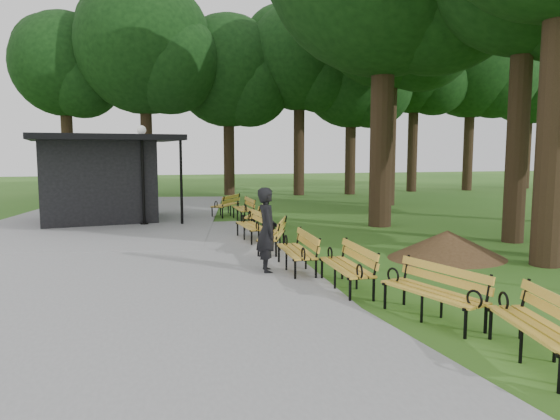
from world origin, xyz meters
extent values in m
plane|color=#2E611B|center=(0.00, 0.00, 0.00)|extent=(100.00, 100.00, 0.00)
cube|color=gray|center=(-4.00, 3.00, 0.03)|extent=(12.00, 38.00, 0.06)
imported|color=black|center=(-1.09, 2.79, 0.93)|extent=(0.49, 0.71, 1.86)
cylinder|color=black|center=(-3.73, 10.82, 1.63)|extent=(0.10, 0.10, 3.26)
sphere|color=white|center=(-3.73, 10.82, 3.36)|extent=(0.32, 0.32, 0.32)
cone|color=#47301C|center=(3.56, 3.20, 0.35)|extent=(2.49, 2.49, 0.70)
cylinder|color=black|center=(5.32, 1.90, 3.90)|extent=(0.70, 0.70, 7.81)
cylinder|color=black|center=(6.68, 4.75, 3.65)|extent=(0.60, 0.60, 7.31)
cylinder|color=black|center=(4.32, 8.67, 4.27)|extent=(0.80, 0.80, 8.53)
cylinder|color=black|center=(7.74, 15.16, 4.14)|extent=(0.76, 0.76, 8.29)
sphere|color=black|center=(7.74, 15.16, 9.06)|extent=(7.01, 7.01, 7.01)
camera|label=1|loc=(-3.54, -8.00, 2.65)|focal=33.25mm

